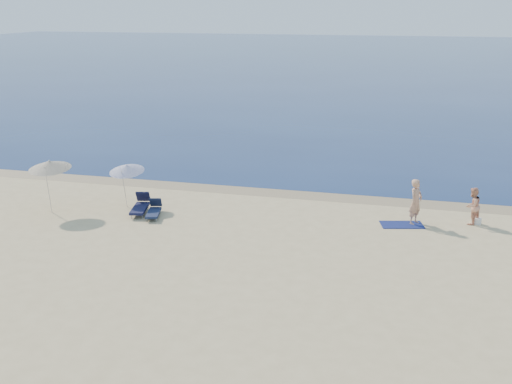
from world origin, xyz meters
TOP-DOWN VIEW (x-y plane):
  - sea at (0.00, 100.00)m, footprint 240.00×160.00m
  - wet_sand_strip at (0.00, 19.40)m, footprint 240.00×1.60m
  - person_left at (3.30, 16.35)m, footprint 0.75×0.85m
  - person_right at (5.64, 16.93)m, footprint 0.97×0.99m
  - beach_towel at (2.79, 16.04)m, footprint 1.96×1.39m
  - white_bag at (5.90, 16.97)m, footprint 0.37×0.34m
  - umbrella_near at (-9.66, 15.60)m, footprint 1.64×1.66m
  - umbrella_far at (-12.56, 13.92)m, footprint 1.95×1.98m
  - lounger_left at (-8.69, 14.77)m, footprint 1.01×1.96m
  - lounger_right at (-7.89, 14.44)m, footprint 0.91×1.68m

SIDE VIEW (x-z plane):
  - wet_sand_strip at x=0.00m, z-range 0.00..0.00m
  - sea at x=0.00m, z-range 0.00..0.01m
  - beach_towel at x=2.79m, z-range 0.00..0.03m
  - white_bag at x=5.90m, z-range 0.00..0.27m
  - lounger_right at x=-7.89m, z-range -0.10..0.61m
  - lounger_left at x=-8.69m, z-range -0.11..0.71m
  - person_right at x=5.64m, z-range 0.00..1.61m
  - person_left at x=3.30m, z-range 0.00..1.96m
  - umbrella_near at x=-9.66m, z-range 0.73..2.85m
  - umbrella_far at x=-12.56m, z-range 0.92..3.44m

